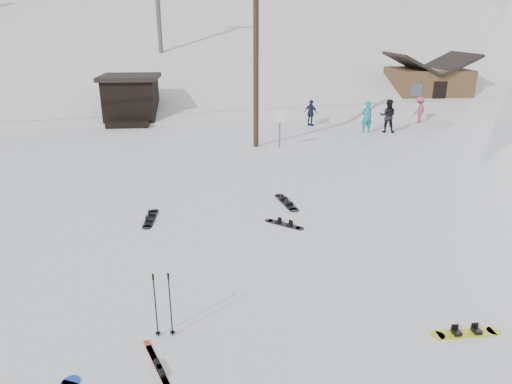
{
  "coord_description": "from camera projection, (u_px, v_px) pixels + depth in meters",
  "views": [
    {
      "loc": [
        0.08,
        -7.59,
        5.6
      ],
      "look_at": [
        1.09,
        3.76,
        1.4
      ],
      "focal_mm": 32.0,
      "sensor_mm": 36.0,
      "label": 1
    }
  ],
  "objects": [
    {
      "name": "ground",
      "position": [
        218.0,
        325.0,
        9.02
      ],
      "size": [
        200.0,
        200.0,
        0.0
      ],
      "primitive_type": "plane",
      "color": "silver",
      "rests_on": "ground"
    },
    {
      "name": "ski_slope",
      "position": [
        216.0,
        156.0,
        64.57
      ],
      "size": [
        60.0,
        85.24,
        65.97
      ],
      "primitive_type": "cube",
      "rotation": [
        0.31,
        0.0,
        0.0
      ],
      "color": "silver",
      "rests_on": "ground"
    },
    {
      "name": "ridge_right",
      "position": [
        493.0,
        153.0,
        62.72
      ],
      "size": [
        45.66,
        93.98,
        54.59
      ],
      "primitive_type": "cube",
      "rotation": [
        0.21,
        -0.05,
        -0.12
      ],
      "color": "silver",
      "rests_on": "ground"
    },
    {
      "name": "treeline_crest",
      "position": [
        213.0,
        55.0,
        89.39
      ],
      "size": [
        50.0,
        6.0,
        10.0
      ],
      "primitive_type": null,
      "color": "black",
      "rests_on": "ski_slope"
    },
    {
      "name": "utility_pole",
      "position": [
        256.0,
        46.0,
        20.65
      ],
      "size": [
        2.0,
        0.26,
        9.0
      ],
      "color": "#3A2819",
      "rests_on": "ground"
    },
    {
      "name": "trail_sign",
      "position": [
        280.0,
        122.0,
        21.53
      ],
      "size": [
        0.5,
        0.09,
        1.85
      ],
      "color": "#595B60",
      "rests_on": "ground"
    },
    {
      "name": "lift_hut",
      "position": [
        131.0,
        98.0,
        27.7
      ],
      "size": [
        3.4,
        4.1,
        2.75
      ],
      "color": "black",
      "rests_on": "ground"
    },
    {
      "name": "cabin",
      "position": [
        427.0,
        86.0,
        32.19
      ],
      "size": [
        5.39,
        4.4,
        3.77
      ],
      "color": "brown",
      "rests_on": "ground"
    },
    {
      "name": "hero_skis",
      "position": [
        160.0,
        369.0,
        7.83
      ],
      "size": [
        0.79,
        1.65,
        0.09
      ],
      "rotation": [
        0.0,
        0.0,
        0.4
      ],
      "color": "red",
      "rests_on": "ground"
    },
    {
      "name": "ski_poles",
      "position": [
        163.0,
        305.0,
        8.49
      ],
      "size": [
        0.37,
        0.1,
        1.35
      ],
      "color": "black",
      "rests_on": "ground"
    },
    {
      "name": "board_scatter_b",
      "position": [
        151.0,
        218.0,
        13.92
      ],
      "size": [
        0.35,
        1.54,
        0.11
      ],
      "rotation": [
        0.0,
        0.0,
        1.52
      ],
      "color": "black",
      "rests_on": "ground"
    },
    {
      "name": "board_scatter_d",
      "position": [
        284.0,
        224.0,
        13.54
      ],
      "size": [
        1.08,
        0.89,
        0.09
      ],
      "rotation": [
        0.0,
        0.0,
        -0.66
      ],
      "color": "black",
      "rests_on": "ground"
    },
    {
      "name": "board_scatter_e",
      "position": [
        466.0,
        333.0,
        8.76
      ],
      "size": [
        1.4,
        0.3,
        0.1
      ],
      "rotation": [
        0.0,
        0.0,
        0.03
      ],
      "color": "yellow",
      "rests_on": "ground"
    },
    {
      "name": "board_scatter_f",
      "position": [
        286.0,
        202.0,
        15.19
      ],
      "size": [
        0.61,
        1.67,
        0.12
      ],
      "rotation": [
        0.0,
        0.0,
        1.78
      ],
      "color": "black",
      "rests_on": "ground"
    },
    {
      "name": "skier_teal",
      "position": [
        367.0,
        117.0,
        24.74
      ],
      "size": [
        0.66,
        0.46,
        1.73
      ],
      "primitive_type": "imported",
      "rotation": [
        0.0,
        0.0,
        3.22
      ],
      "color": "#0E8A8F",
      "rests_on": "ground"
    },
    {
      "name": "skier_dark",
      "position": [
        388.0,
        116.0,
        24.87
      ],
      "size": [
        1.06,
        0.94,
        1.8
      ],
      "primitive_type": "imported",
      "rotation": [
        0.0,
        0.0,
        2.8
      ],
      "color": "black",
      "rests_on": "ground"
    },
    {
      "name": "skier_pink",
      "position": [
        419.0,
        110.0,
        27.29
      ],
      "size": [
        1.16,
        1.04,
        1.56
      ],
      "primitive_type": "imported",
      "rotation": [
        0.0,
        0.0,
        3.74
      ],
      "color": "#CC4872",
      "rests_on": "ground"
    },
    {
      "name": "skier_navy",
      "position": [
        311.0,
        113.0,
        26.5
      ],
      "size": [
        0.88,
        0.89,
        1.51
      ],
      "primitive_type": "imported",
      "rotation": [
        0.0,
        0.0,
        2.35
      ],
      "color": "#1A1B41",
      "rests_on": "ground"
    }
  ]
}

